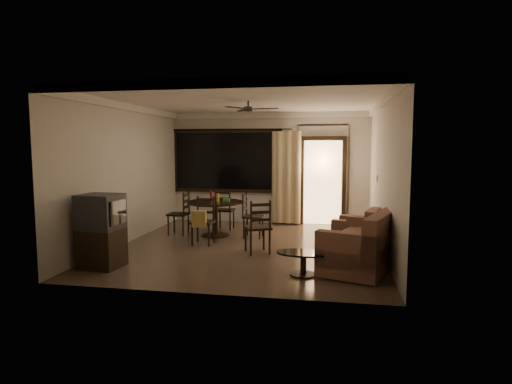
% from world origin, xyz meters
% --- Properties ---
extents(ground, '(5.50, 5.50, 0.00)m').
position_xyz_m(ground, '(0.00, 0.00, 0.00)').
color(ground, '#7F6651').
rests_on(ground, ground).
extents(room_shell, '(5.50, 6.70, 5.50)m').
position_xyz_m(room_shell, '(0.59, 1.77, 1.83)').
color(room_shell, beige).
rests_on(room_shell, ground).
extents(dining_table, '(1.22, 1.22, 0.98)m').
position_xyz_m(dining_table, '(-0.91, 0.88, 0.60)').
color(dining_table, black).
rests_on(dining_table, ground).
extents(dining_chair_west, '(0.43, 0.43, 0.95)m').
position_xyz_m(dining_chair_west, '(-1.75, 0.90, 0.28)').
color(dining_chair_west, black).
rests_on(dining_chair_west, ground).
extents(dining_chair_east, '(0.43, 0.43, 0.95)m').
position_xyz_m(dining_chair_east, '(-0.08, 0.87, 0.28)').
color(dining_chair_east, black).
rests_on(dining_chair_east, ground).
extents(dining_chair_south, '(0.43, 0.49, 0.95)m').
position_xyz_m(dining_chair_south, '(-0.93, 0.03, 0.31)').
color(dining_chair_south, black).
rests_on(dining_chair_south, ground).
extents(dining_chair_north, '(0.43, 0.43, 0.95)m').
position_xyz_m(dining_chair_north, '(-0.90, 1.67, 0.28)').
color(dining_chair_north, black).
rests_on(dining_chair_north, ground).
extents(tv_cabinet, '(0.67, 0.60, 1.19)m').
position_xyz_m(tv_cabinet, '(-2.05, -1.82, 0.60)').
color(tv_cabinet, black).
rests_on(tv_cabinet, ground).
extents(sofa, '(1.41, 1.90, 0.91)m').
position_xyz_m(sofa, '(2.11, -1.17, 0.36)').
color(sofa, '#482721').
rests_on(sofa, ground).
extents(armchair, '(0.94, 0.94, 0.78)m').
position_xyz_m(armchair, '(2.10, 0.01, 0.32)').
color(armchair, '#482721').
rests_on(armchair, ground).
extents(coffee_table, '(0.82, 0.49, 0.36)m').
position_xyz_m(coffee_table, '(1.18, -1.70, 0.24)').
color(coffee_table, black).
rests_on(coffee_table, ground).
extents(side_chair, '(0.59, 0.59, 0.99)m').
position_xyz_m(side_chair, '(0.27, -0.46, 0.29)').
color(side_chair, black).
rests_on(side_chair, ground).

